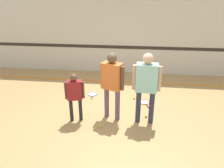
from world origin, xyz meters
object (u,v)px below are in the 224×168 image
Objects in this scene: tennis_ball_by_spare_racket at (134,98)px; racket_spare_on_floor at (144,102)px; person_instructor at (112,80)px; tennis_ball_stray_left at (146,116)px; racket_second_spare at (92,94)px; person_student_left at (75,93)px; tennis_ball_near_instructor at (100,126)px; person_student_right at (147,81)px.

racket_spare_on_floor is at bearing -32.91° from tennis_ball_by_spare_racket.
racket_spare_on_floor is 0.36m from tennis_ball_by_spare_racket.
tennis_ball_stray_left is (0.87, 0.11, -1.02)m from person_instructor.
racket_second_spare is 1.32m from tennis_ball_by_spare_racket.
person_student_left is 1.01m from tennis_ball_near_instructor.
tennis_ball_near_instructor is (0.55, -1.75, 0.02)m from racket_second_spare.
person_student_right reaches higher than racket_second_spare.
person_instructor reaches higher than tennis_ball_by_spare_racket.
tennis_ball_by_spare_racket is (0.76, 1.61, 0.00)m from tennis_ball_near_instructor.
person_instructor is 1.61m from tennis_ball_by_spare_racket.
person_student_left is 2.09m from tennis_ball_by_spare_racket.
person_instructor is 3.17× the size of racket_spare_on_floor.
racket_spare_on_floor is 1.77m from tennis_ball_near_instructor.
tennis_ball_by_spare_racket is at bearing 31.15° from person_student_left.
tennis_ball_near_instructor is 1.00× the size of tennis_ball_by_spare_racket.
person_student_right is 3.26× the size of racket_spare_on_floor.
person_instructor is 0.82m from person_student_right.
tennis_ball_near_instructor is at bearing 23.39° from person_student_right.
person_student_left reaches higher than tennis_ball_by_spare_racket.
person_instructor reaches higher than racket_spare_on_floor.
tennis_ball_stray_left is (0.33, -1.02, 0.00)m from tennis_ball_by_spare_racket.
person_student_right is at bearing 41.02° from racket_second_spare.
tennis_ball_by_spare_racket is (-0.27, 1.23, -1.05)m from person_student_right.
person_student_right is 1.52m from tennis_ball_near_instructor.
racket_second_spare is at bearing 73.61° from person_student_left.
racket_spare_on_floor is 1.65m from racket_second_spare.
person_instructor reaches higher than tennis_ball_stray_left.
person_instructor is at bearing 23.22° from racket_second_spare.
person_student_right is 26.50× the size of tennis_ball_by_spare_racket.
racket_spare_on_floor is at bearing 69.96° from racket_second_spare.
racket_second_spare is 1.84m from tennis_ball_near_instructor.
tennis_ball_stray_left is at bearing 46.67° from racket_second_spare.
racket_second_spare is 7.67× the size of tennis_ball_near_instructor.
racket_spare_on_floor is 8.13× the size of tennis_ball_by_spare_racket.
person_student_right is 26.50× the size of tennis_ball_near_instructor.
tennis_ball_near_instructor is at bearing -33.68° from person_student_left.
racket_second_spare is at bearing 144.83° from tennis_ball_stray_left.
person_instructor is 25.76× the size of tennis_ball_stray_left.
person_instructor is 25.76× the size of tennis_ball_near_instructor.
person_student_right is 1.49m from racket_spare_on_floor.
racket_second_spare is (-1.59, 1.37, -1.07)m from person_student_right.
person_instructor is 1.81m from racket_second_spare.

